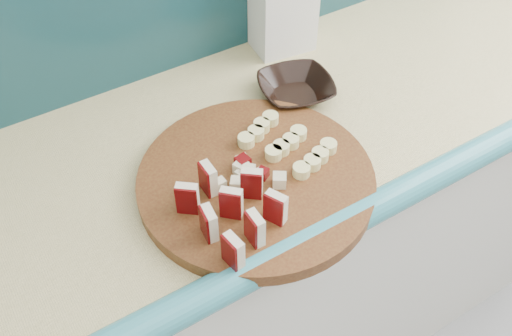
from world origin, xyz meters
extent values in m
cube|color=white|center=(0.10, 1.50, 0.44)|extent=(2.20, 0.60, 0.88)
cube|color=tan|center=(0.10, 1.50, 0.90)|extent=(2.20, 0.60, 0.03)
cube|color=teal|center=(0.10, 1.20, 0.90)|extent=(2.20, 0.06, 0.03)
cylinder|color=#411D0E|center=(0.25, 1.36, 0.92)|extent=(0.57, 0.57, 0.03)
cube|color=beige|center=(0.12, 1.22, 0.97)|extent=(0.03, 0.04, 0.06)
cube|color=#4D0507|center=(0.11, 1.21, 0.97)|extent=(0.02, 0.04, 0.06)
cube|color=beige|center=(0.11, 1.28, 0.97)|extent=(0.03, 0.04, 0.06)
cube|color=#4D0507|center=(0.10, 1.28, 0.97)|extent=(0.02, 0.04, 0.06)
cube|color=beige|center=(0.10, 1.35, 0.97)|extent=(0.03, 0.04, 0.06)
cube|color=#4D0507|center=(0.10, 1.35, 0.97)|extent=(0.02, 0.04, 0.06)
cube|color=beige|center=(0.17, 1.24, 0.97)|extent=(0.03, 0.04, 0.06)
cube|color=#4D0507|center=(0.16, 1.23, 0.97)|extent=(0.02, 0.04, 0.06)
cube|color=beige|center=(0.16, 1.30, 0.97)|extent=(0.03, 0.04, 0.06)
cube|color=#4D0507|center=(0.15, 1.30, 0.97)|extent=(0.02, 0.04, 0.06)
cube|color=beige|center=(0.16, 1.37, 0.97)|extent=(0.03, 0.04, 0.06)
cube|color=#4D0507|center=(0.15, 1.37, 0.97)|extent=(0.02, 0.04, 0.06)
cube|color=beige|center=(0.22, 1.26, 0.97)|extent=(0.03, 0.04, 0.06)
cube|color=#4D0507|center=(0.21, 1.25, 0.97)|extent=(0.02, 0.04, 0.06)
cube|color=beige|center=(0.22, 1.32, 0.97)|extent=(0.03, 0.04, 0.06)
cube|color=#4D0507|center=(0.21, 1.32, 0.97)|extent=(0.02, 0.04, 0.06)
cube|color=beige|center=(0.23, 1.35, 0.95)|extent=(0.02, 0.02, 0.02)
cube|color=beige|center=(0.23, 1.36, 0.95)|extent=(0.02, 0.02, 0.02)
cube|color=#4D0507|center=(0.23, 1.38, 0.95)|extent=(0.02, 0.02, 0.02)
cube|color=beige|center=(0.22, 1.36, 0.95)|extent=(0.02, 0.02, 0.02)
cube|color=beige|center=(0.21, 1.37, 0.95)|extent=(0.02, 0.02, 0.02)
cube|color=beige|center=(0.20, 1.37, 0.95)|extent=(0.02, 0.02, 0.02)
cube|color=beige|center=(0.21, 1.35, 0.95)|extent=(0.02, 0.02, 0.02)
cube|color=beige|center=(0.20, 1.35, 0.95)|extent=(0.02, 0.02, 0.02)
cube|color=#4D0507|center=(0.20, 1.33, 0.95)|extent=(0.02, 0.02, 0.02)
cube|color=beige|center=(0.21, 1.34, 0.95)|extent=(0.02, 0.02, 0.02)
cube|color=beige|center=(0.22, 1.33, 0.95)|extent=(0.02, 0.02, 0.02)
cube|color=beige|center=(0.22, 1.34, 0.95)|extent=(0.02, 0.02, 0.02)
cube|color=beige|center=(0.23, 1.34, 0.95)|extent=(0.02, 0.02, 0.02)
cube|color=beige|center=(0.25, 1.34, 0.95)|extent=(0.02, 0.02, 0.02)
cube|color=#4D0507|center=(0.23, 1.35, 0.95)|extent=(0.02, 0.02, 0.02)
cylinder|color=#E8DF8D|center=(0.32, 1.32, 0.95)|extent=(0.03, 0.03, 0.02)
cylinder|color=#E8DF8D|center=(0.35, 1.33, 0.95)|extent=(0.03, 0.03, 0.02)
cylinder|color=#E8DF8D|center=(0.37, 1.34, 0.95)|extent=(0.03, 0.03, 0.02)
cylinder|color=#E8DF8D|center=(0.40, 1.35, 0.95)|extent=(0.03, 0.03, 0.02)
cylinder|color=#E8DF8D|center=(0.30, 1.38, 0.95)|extent=(0.03, 0.03, 0.02)
cylinder|color=#E8DF8D|center=(0.32, 1.39, 0.95)|extent=(0.03, 0.03, 0.02)
cylinder|color=#E8DF8D|center=(0.35, 1.40, 0.95)|extent=(0.03, 0.03, 0.02)
cylinder|color=#E8DF8D|center=(0.37, 1.41, 0.95)|extent=(0.03, 0.03, 0.02)
cylinder|color=#E8DF8D|center=(0.28, 1.44, 0.95)|extent=(0.03, 0.03, 0.02)
cylinder|color=#E8DF8D|center=(0.30, 1.45, 0.95)|extent=(0.03, 0.03, 0.02)
cylinder|color=#E8DF8D|center=(0.33, 1.46, 0.95)|extent=(0.03, 0.03, 0.02)
cylinder|color=#E8DF8D|center=(0.35, 1.47, 0.95)|extent=(0.03, 0.03, 0.02)
imported|color=black|center=(0.46, 1.54, 0.93)|extent=(0.20, 0.20, 0.04)
cube|color=white|center=(0.54, 1.72, 1.03)|extent=(0.15, 0.11, 0.24)
camera|label=1|loc=(-0.13, 0.75, 1.71)|focal=40.00mm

